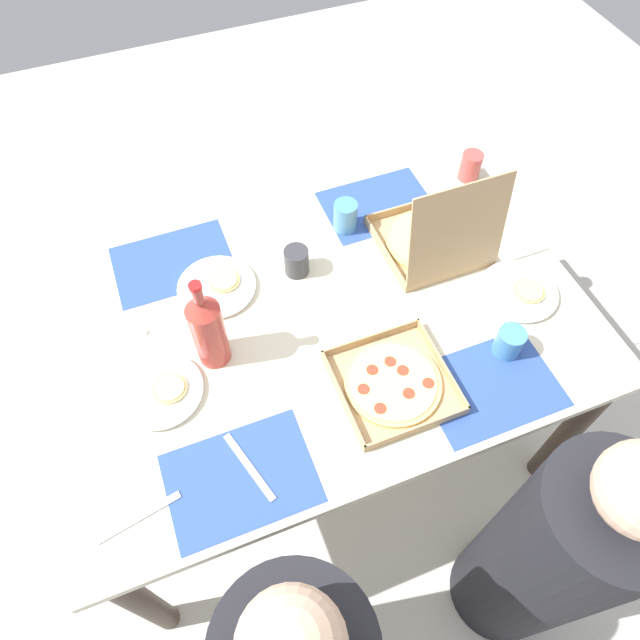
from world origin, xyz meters
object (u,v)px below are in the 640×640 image
at_px(cup_spare, 298,261).
at_px(diner_left_seat, 547,556).
at_px(pizza_box_center, 434,239).
at_px(plate_near_left, 218,287).
at_px(pizza_box_edge_far, 393,383).
at_px(plate_near_right, 520,292).
at_px(plate_far_left, 162,391).
at_px(soda_bottle, 208,329).
at_px(cup_clear_right, 345,216).
at_px(cup_dark, 470,166).
at_px(cup_red, 509,342).

xyz_separation_m(cup_spare, diner_left_seat, (-0.35, 0.98, -0.28)).
distance_m(pizza_box_center, plate_near_left, 0.68).
bearing_deg(cup_spare, pizza_box_edge_far, 102.26).
distance_m(pizza_box_center, pizza_box_edge_far, 0.51).
height_order(plate_near_left, plate_near_right, same).
distance_m(plate_far_left, diner_left_seat, 1.12).
height_order(soda_bottle, cup_spare, soda_bottle).
height_order(plate_near_left, cup_clear_right, cup_clear_right).
xyz_separation_m(soda_bottle, cup_clear_right, (-0.52, -0.32, -0.08)).
relative_size(pizza_box_center, pizza_box_edge_far, 1.14).
height_order(pizza_box_edge_far, cup_dark, cup_dark).
bearing_deg(cup_red, plate_near_left, -35.86).
bearing_deg(cup_clear_right, cup_spare, 29.32).
bearing_deg(cup_dark, plate_near_left, 9.52).
height_order(pizza_box_center, soda_bottle, pizza_box_center).
height_order(plate_far_left, cup_spare, cup_spare).
relative_size(pizza_box_edge_far, plate_near_right, 1.29).
distance_m(pizza_box_edge_far, plate_near_right, 0.51).
relative_size(plate_near_right, diner_left_seat, 0.20).
bearing_deg(cup_spare, plate_far_left, 28.76).
bearing_deg(diner_left_seat, plate_near_right, -110.36).
relative_size(plate_far_left, cup_spare, 2.55).
bearing_deg(pizza_box_center, plate_far_left, 11.89).
distance_m(pizza_box_edge_far, plate_near_left, 0.60).
height_order(plate_near_right, diner_left_seat, diner_left_seat).
distance_m(pizza_box_center, cup_red, 0.41).
relative_size(plate_far_left, soda_bottle, 0.71).
relative_size(pizza_box_center, diner_left_seat, 0.29).
bearing_deg(cup_clear_right, plate_near_left, 11.55).
xyz_separation_m(plate_near_left, cup_dark, (-0.95, -0.16, 0.04)).
xyz_separation_m(pizza_box_center, cup_dark, (-0.27, -0.25, -0.00)).
bearing_deg(pizza_box_center, cup_red, 92.94).
distance_m(cup_dark, cup_spare, 0.72).
relative_size(soda_bottle, cup_red, 3.71).
relative_size(pizza_box_center, cup_clear_right, 3.30).
bearing_deg(diner_left_seat, cup_spare, -70.49).
distance_m(plate_near_right, cup_dark, 0.52).
bearing_deg(diner_left_seat, pizza_box_edge_far, -64.37).
bearing_deg(cup_red, pizza_box_edge_far, -2.55).
distance_m(plate_far_left, cup_spare, 0.55).
relative_size(plate_far_left, plate_near_left, 0.97).
bearing_deg(cup_red, diner_left_seat, 78.84).
bearing_deg(cup_clear_right, cup_red, 112.07).
bearing_deg(cup_dark, plate_near_right, 77.96).
bearing_deg(cup_red, cup_dark, -110.85).
distance_m(cup_red, diner_left_seat, 0.58).
xyz_separation_m(pizza_box_center, cup_red, (-0.02, 0.41, -0.01)).
distance_m(cup_clear_right, cup_spare, 0.23).
bearing_deg(pizza_box_edge_far, diner_left_seat, 115.63).
height_order(plate_near_right, cup_spare, cup_spare).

